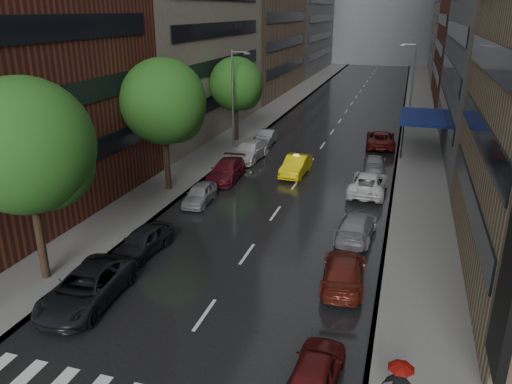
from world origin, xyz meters
TOP-DOWN VIEW (x-y plane):
  - ground at (0.00, 0.00)m, footprint 220.00×220.00m
  - road at (0.00, 50.00)m, footprint 14.00×140.00m
  - sidewalk_left at (-9.00, 50.00)m, footprint 4.00×140.00m
  - sidewalk_right at (9.00, 50.00)m, footprint 4.00×140.00m
  - tree_near at (-8.60, 4.57)m, footprint 6.19×6.19m
  - tree_mid at (-8.60, 17.99)m, footprint 5.96×5.96m
  - tree_far at (-8.60, 33.23)m, footprint 5.20×5.20m
  - taxi at (-0.50, 24.32)m, footprint 1.85×4.74m
  - parked_cars_left at (-5.40, 17.03)m, footprint 2.94×34.63m
  - parked_cars_right at (5.40, 20.64)m, footprint 3.05×39.06m
  - ped_red_umbrella at (8.16, 0.46)m, footprint 1.18×0.82m
  - street_lamp_left at (-7.72, 30.00)m, footprint 1.74×0.22m
  - street_lamp_right at (7.72, 45.00)m, footprint 1.74×0.22m
  - awning at (8.98, 35.00)m, footprint 4.00×8.00m

SIDE VIEW (x-z plane):
  - ground at x=0.00m, z-range 0.00..0.00m
  - road at x=0.00m, z-range 0.00..0.01m
  - sidewalk_left at x=-9.00m, z-range 0.00..0.15m
  - sidewalk_right at x=9.00m, z-range 0.00..0.15m
  - parked_cars_right at x=5.40m, z-range -0.06..1.53m
  - parked_cars_left at x=-5.40m, z-range -0.05..1.56m
  - taxi at x=-0.50m, z-range 0.00..1.54m
  - ped_red_umbrella at x=8.16m, z-range 0.32..2.33m
  - awning at x=8.98m, z-range 1.57..4.70m
  - street_lamp_left at x=-7.72m, z-range 0.39..9.39m
  - street_lamp_right at x=7.72m, z-range 0.39..9.39m
  - tree_far at x=-8.60m, z-range 1.53..9.81m
  - tree_mid at x=-8.60m, z-range 1.75..11.25m
  - tree_near at x=-8.60m, z-range 1.82..11.69m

